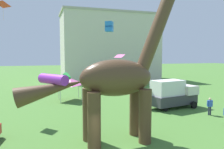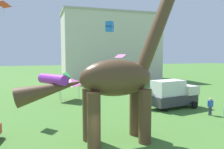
% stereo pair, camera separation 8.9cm
% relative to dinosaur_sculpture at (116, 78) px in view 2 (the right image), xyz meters
% --- Properties ---
extents(dinosaur_sculpture, '(11.89, 2.52, 12.42)m').
position_rel_dinosaur_sculpture_xyz_m(dinosaur_sculpture, '(0.00, 0.00, 0.00)').
color(dinosaur_sculpture, '#513823').
rests_on(dinosaur_sculpture, ground_plane).
extents(parked_box_truck, '(5.89, 3.07, 3.20)m').
position_rel_dinosaur_sculpture_xyz_m(parked_box_truck, '(9.37, 7.21, -2.84)').
color(parked_box_truck, '#38383D').
rests_on(parked_box_truck, ground_plane).
extents(person_near_flyer, '(0.66, 0.29, 1.76)m').
position_rel_dinosaur_sculpture_xyz_m(person_near_flyer, '(11.20, 3.44, -3.42)').
color(person_near_flyer, '#2D3347').
rests_on(person_near_flyer, ground_plane).
extents(festival_canopy_tent, '(3.15, 3.15, 3.00)m').
position_rel_dinosaur_sculpture_xyz_m(festival_canopy_tent, '(-1.30, 14.93, -1.95)').
color(festival_canopy_tent, '#B2B2B7').
rests_on(festival_canopy_tent, ground_plane).
extents(kite_mid_right, '(1.88, 2.04, 2.21)m').
position_rel_dinosaur_sculpture_xyz_m(kite_mid_right, '(7.93, 21.09, 1.36)').
color(kite_mid_right, pink).
extents(kite_trailing, '(1.61, 1.64, 1.77)m').
position_rel_dinosaur_sculpture_xyz_m(kite_trailing, '(-8.29, 10.35, 6.54)').
color(kite_trailing, red).
extents(kite_far_left, '(1.22, 1.22, 1.26)m').
position_rel_dinosaur_sculpture_xyz_m(kite_far_left, '(3.45, 12.61, 5.12)').
color(kite_far_left, '#287AE5').
extents(kite_drifting, '(2.46, 2.33, 0.69)m').
position_rel_dinosaur_sculpture_xyz_m(kite_drifting, '(-3.89, 0.60, -0.01)').
color(kite_drifting, purple).
extents(background_building_block, '(23.15, 10.70, 15.90)m').
position_rel_dinosaur_sculpture_xyz_m(background_building_block, '(11.07, 36.72, 3.47)').
color(background_building_block, beige).
rests_on(background_building_block, ground_plane).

